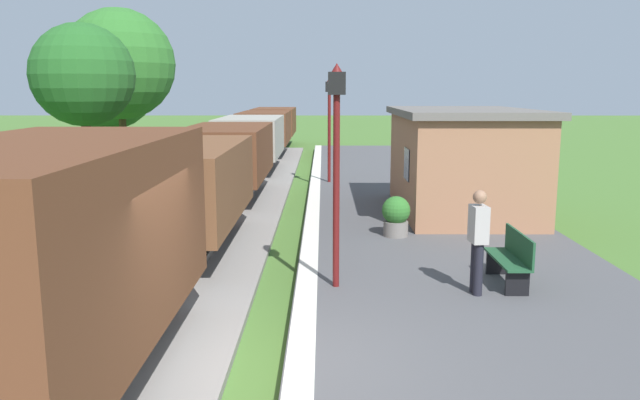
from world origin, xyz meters
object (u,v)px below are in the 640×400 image
lamp_post_near (337,135)px  tree_field_distant (106,79)px  bench_near_hut (512,258)px  station_hut (461,160)px  tree_field_left (119,64)px  freight_train (238,148)px  tree_trackside_far (83,76)px  lamp_post_far (329,111)px  person_waiting (478,238)px  potted_planter (396,216)px

lamp_post_near → tree_field_distant: (-10.45, 19.68, 1.21)m
bench_near_hut → tree_field_distant: tree_field_distant is taller
station_hut → tree_field_left: size_ratio=0.87×
freight_train → tree_trackside_far: size_ratio=7.21×
lamp_post_near → tree_field_left: (-8.12, 14.49, 1.69)m
lamp_post_far → tree_field_left: 8.62m
station_hut → person_waiting: 7.10m
bench_near_hut → potted_planter: (-1.55, 3.57, 0.00)m
bench_near_hut → person_waiting: bearing=-145.1°
bench_near_hut → station_hut: bearing=85.4°
potted_planter → lamp_post_near: lamp_post_near is taller
person_waiting → tree_trackside_far: 13.07m
tree_trackside_far → potted_planter: bearing=-27.7°
freight_train → lamp_post_near: size_ratio=10.59×
potted_planter → tree_trackside_far: 10.25m
person_waiting → lamp_post_near: 2.82m
freight_train → potted_planter: freight_train is taller
station_hut → tree_field_distant: tree_field_distant is taller
lamp_post_near → tree_field_distant: bearing=118.0°
person_waiting → lamp_post_far: 12.82m
freight_train → station_hut: (6.80, -5.67, 0.20)m
station_hut → bench_near_hut: 6.57m
lamp_post_far → tree_trackside_far: 8.26m
bench_near_hut → lamp_post_near: bearing=-177.7°
bench_near_hut → lamp_post_far: size_ratio=0.41×
tree_trackside_far → freight_train: bearing=46.3°
station_hut → tree_trackside_far: size_ratio=1.07×
tree_field_left → tree_field_distant: tree_field_left is taller
lamp_post_far → tree_field_left: size_ratio=0.56×
lamp_post_near → tree_trackside_far: (-7.18, 8.21, 1.13)m
potted_planter → lamp_post_near: size_ratio=0.25×
person_waiting → tree_field_left: size_ratio=0.26×
person_waiting → tree_field_left: tree_field_left is taller
station_hut → tree_trackside_far: 11.04m
tree_trackside_far → tree_field_left: (-0.93, 6.28, 0.57)m
tree_field_left → lamp_post_far: bearing=-16.2°
potted_planter → lamp_post_near: 4.47m
station_hut → lamp_post_near: lamp_post_near is taller
lamp_post_near → tree_field_distant: size_ratio=0.58×
person_waiting → lamp_post_near: lamp_post_near is taller
lamp_post_far → potted_planter: bearing=-80.4°
potted_planter → lamp_post_far: 8.82m
tree_field_distant → lamp_post_far: bearing=-35.8°
bench_near_hut → lamp_post_far: 12.56m
freight_train → station_hut: 8.86m
freight_train → station_hut: size_ratio=6.76×
potted_planter → tree_trackside_far: tree_trackside_far is taller
lamp_post_far → tree_field_distant: size_ratio=0.58×
bench_near_hut → potted_planter: size_ratio=1.64×
lamp_post_far → lamp_post_near: bearing=-90.0°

